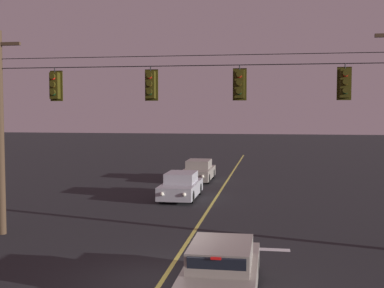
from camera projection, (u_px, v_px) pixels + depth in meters
The scene contains 11 objects.
ground_plane at pixel (161, 282), 13.77m from camera, with size 180.00×180.00×0.00m, color black.
lane_centre_stripe at pixel (208, 209), 23.99m from camera, with size 0.14×60.00×0.01m, color #D1C64C.
stop_bar_paint at pixel (240, 248), 17.19m from camera, with size 3.40×0.36×0.01m, color silver.
signal_span_assembly at pixel (188, 131), 17.82m from camera, with size 16.16×0.32×7.67m.
traffic_light_leftmost at pixel (55, 86), 18.47m from camera, with size 0.48×0.41×1.22m.
traffic_light_left_inner at pixel (150, 85), 17.90m from camera, with size 0.48×0.41×1.22m.
traffic_light_centre at pixel (239, 84), 17.41m from camera, with size 0.48×0.41×1.22m.
traffic_light_right_inner at pixel (345, 83), 16.85m from camera, with size 0.48×0.41×1.22m.
car_waiting_near_lane at pixel (221, 271), 12.69m from camera, with size 1.80×4.33×1.39m.
car_oncoming_lead at pixel (181, 186), 27.04m from camera, with size 1.80×4.42×1.39m.
car_oncoming_trailing at pixel (199, 171), 33.93m from camera, with size 1.80×4.42×1.39m.
Camera 1 is at (2.96, -13.19, 4.68)m, focal length 47.15 mm.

